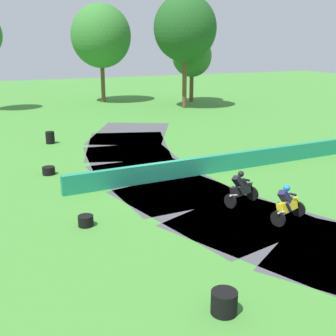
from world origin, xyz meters
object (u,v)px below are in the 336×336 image
tire_stack_mid_b (86,221)px  tire_stack_far (224,302)px  motorcycle_lead_black (242,188)px  motorcycle_chase_yellow (288,204)px  tire_stack_mid_a (49,171)px  tire_stack_near (50,138)px

tire_stack_mid_b → tire_stack_far: (1.95, -6.65, 0.10)m
motorcycle_lead_black → motorcycle_chase_yellow: (0.64, -2.21, -0.00)m
motorcycle_lead_black → tire_stack_mid_a: bearing=132.8°
motorcycle_lead_black → tire_stack_near: (-5.62, 14.35, -0.25)m
motorcycle_chase_yellow → tire_stack_far: motorcycle_chase_yellow is taller
tire_stack_mid_a → tire_stack_near: bearing=80.4°
motorcycle_lead_black → tire_stack_mid_a: 10.02m
motorcycle_lead_black → tire_stack_near: size_ratio=2.10×
motorcycle_lead_black → tire_stack_far: motorcycle_lead_black is taller
motorcycle_chase_yellow → tire_stack_far: size_ratio=2.48×
tire_stack_mid_a → tire_stack_mid_b: bearing=-87.9°
motorcycle_lead_black → tire_stack_far: bearing=-125.8°
tire_stack_mid_a → tire_stack_mid_b: (0.26, -7.07, 0.00)m
motorcycle_chase_yellow → tire_stack_far: (-5.22, -4.16, -0.35)m
motorcycle_chase_yellow → tire_stack_mid_b: size_ratio=2.95×
tire_stack_near → tire_stack_mid_b: (-0.92, -14.07, -0.20)m
tire_stack_mid_a → tire_stack_far: tire_stack_far is taller
tire_stack_near → motorcycle_lead_black: bearing=-68.6°
motorcycle_chase_yellow → tire_stack_mid_a: size_ratio=2.62×
motorcycle_chase_yellow → tire_stack_near: (-6.25, 16.56, -0.25)m
tire_stack_near → tire_stack_far: bearing=-87.2°
tire_stack_mid_a → tire_stack_mid_b: same height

